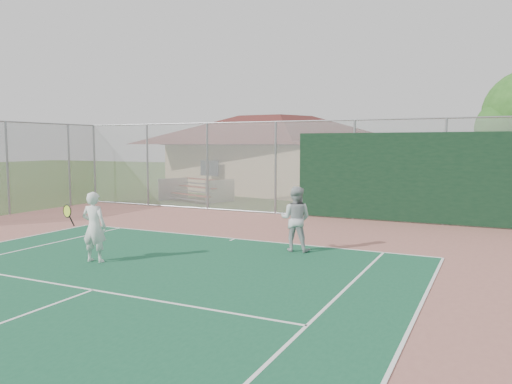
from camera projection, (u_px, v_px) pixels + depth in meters
back_fence at (357, 173)px, 17.46m from camera, size 20.08×0.11×3.53m
side_fence_left at (8, 168)px, 18.67m from camera, size 0.08×9.00×3.50m
clubhouse at (276, 146)px, 28.07m from camera, size 13.12×10.19×5.04m
bleachers at (196, 189)px, 23.43m from camera, size 3.27×2.49×1.03m
player_white_front at (94, 227)px, 11.15m from camera, size 0.97×0.60×1.59m
player_grey_back at (296, 220)px, 12.30m from camera, size 0.84×0.68×1.60m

